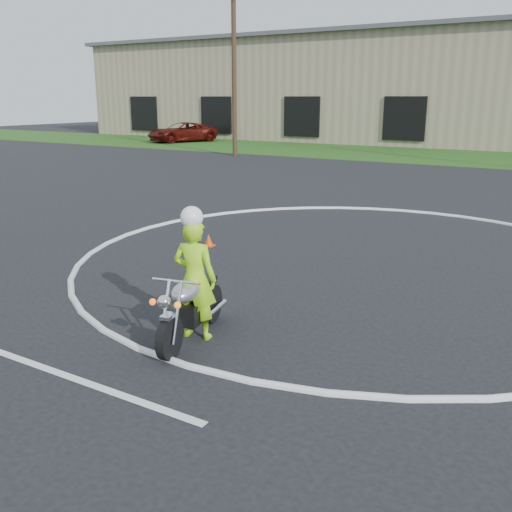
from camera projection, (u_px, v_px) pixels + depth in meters
The scene contains 7 objects.
ground at pixel (294, 301), 9.98m from camera, with size 120.00×120.00×0.00m, color black.
course_markings at pixel (474, 259), 12.48m from camera, with size 19.05×19.05×0.12m.
primary_motorcycle at pixel (191, 307), 8.23m from camera, with size 0.72×2.01×1.07m.
rider_primary_grp at pixel (195, 275), 8.23m from camera, with size 0.73×0.56×1.98m.
pickup_grp at pixel (182, 132), 45.10m from camera, with size 4.55×6.02×1.52m.
traffic_cones at pixel (380, 290), 10.12m from camera, with size 10.89×10.91×0.30m.
warehouse at pixel (323, 89), 50.79m from camera, with size 41.00×17.00×8.30m.
Camera 1 is at (4.30, -8.38, 3.44)m, focal length 40.00 mm.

